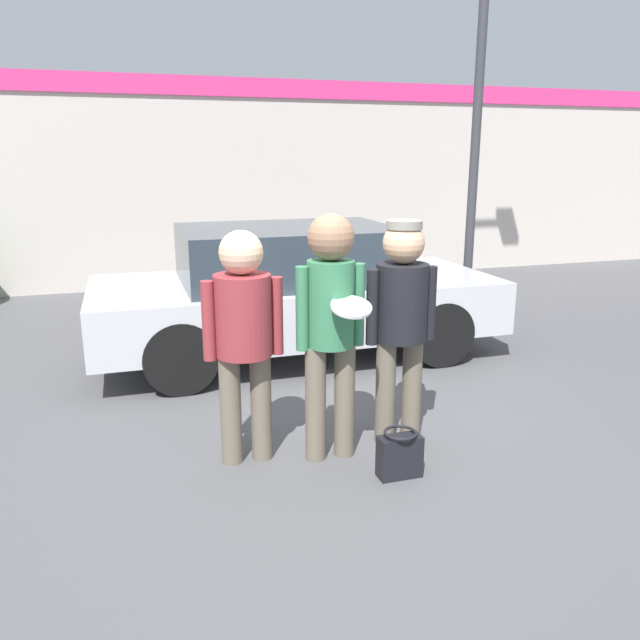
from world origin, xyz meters
TOP-DOWN VIEW (x-y plane):
  - ground_plane at (0.00, 0.00)m, footprint 56.00×56.00m
  - storefront_building at (0.00, 6.44)m, footprint 24.00×0.22m
  - person_left at (-0.74, -0.11)m, footprint 0.56×0.39m
  - person_middle_with_frisbee at (-0.15, -0.24)m, footprint 0.50×0.55m
  - person_right at (0.44, -0.12)m, footprint 0.55×0.38m
  - parked_car_near at (0.24, 2.20)m, footprint 4.30×1.87m
  - street_lamp at (3.08, 3.12)m, footprint 1.07×0.35m
  - handbag at (0.21, -0.66)m, footprint 0.30×0.23m

SIDE VIEW (x-z plane):
  - ground_plane at x=0.00m, z-range 0.00..0.00m
  - handbag at x=0.21m, z-range -0.01..0.33m
  - parked_car_near at x=0.24m, z-range 0.01..1.43m
  - person_left at x=-0.74m, z-range 0.17..1.84m
  - person_right at x=0.44m, z-range 0.18..1.88m
  - person_middle_with_frisbee at x=-0.15m, z-range 0.18..1.95m
  - storefront_building at x=0.00m, z-range 0.03..3.39m
  - street_lamp at x=3.08m, z-range 0.65..6.99m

